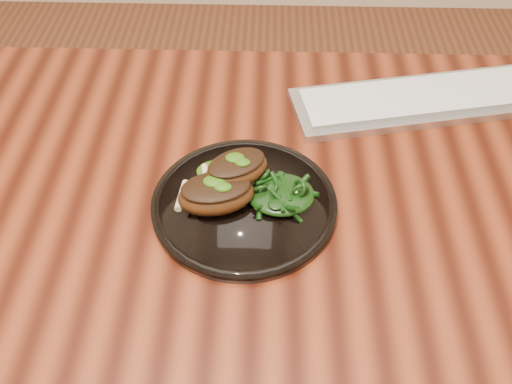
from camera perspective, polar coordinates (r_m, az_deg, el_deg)
desk at (r=0.97m, az=0.09°, el=-3.10°), size 1.60×0.80×0.75m
plate at (r=0.88m, az=-1.19°, el=-1.19°), size 0.28×0.28×0.02m
lamb_chop_front at (r=0.85m, az=-4.05°, el=-0.13°), size 0.13×0.10×0.05m
lamb_chop_back at (r=0.86m, az=-2.01°, el=2.36°), size 0.12×0.11×0.05m
herb_smear at (r=0.91m, az=-3.26°, el=2.09°), size 0.09×0.06×0.01m
greens_heap at (r=0.86m, az=2.52°, el=0.08°), size 0.10×0.10×0.04m
keyboard at (r=1.11m, az=16.01°, el=8.86°), size 0.49×0.23×0.02m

